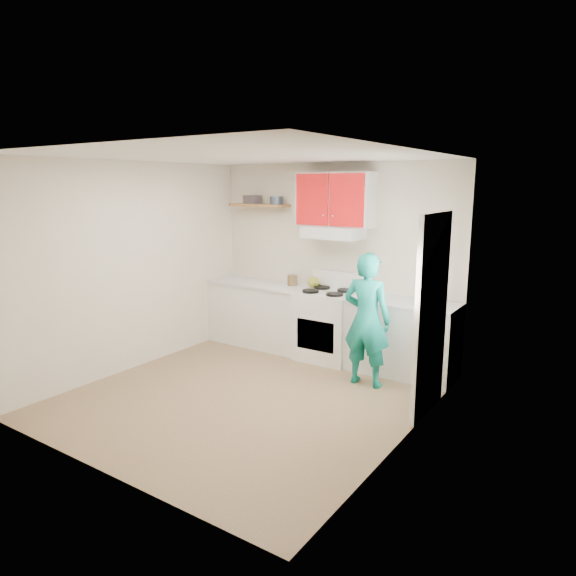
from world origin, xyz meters
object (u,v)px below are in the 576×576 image
Objects in this scene: tin at (276,200)px; person at (367,320)px; stove at (328,326)px; crock at (292,281)px; kettle at (314,282)px.

person is (1.77, -0.71, -1.31)m from tin.
person reaches higher than stove.
crock is (-0.64, 0.11, 0.52)m from stove.
person reaches higher than crock.
kettle is 1.36m from person.
crock is 0.11× the size of person.
tin is 1.27m from kettle.
tin reaches higher than person.
tin is (-0.94, 0.16, 1.63)m from stove.
person is (0.82, -0.55, 0.32)m from stove.
kettle reaches higher than crock.
stove is at bearing -44.82° from kettle.
tin reaches higher than kettle.
crock is 1.62m from person.
tin is 1.15m from crock.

